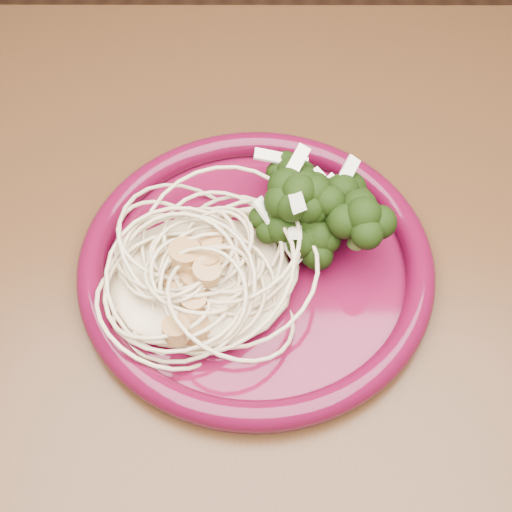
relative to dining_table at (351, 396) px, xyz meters
name	(u,v)px	position (x,y,z in m)	size (l,w,h in m)	color
dining_table	(351,396)	(0.00, 0.00, 0.00)	(1.20, 0.80, 0.75)	#472814
dinner_plate	(256,264)	(-0.08, 0.06, 0.11)	(0.35, 0.35, 0.02)	#510820
spaghetti_pile	(200,272)	(-0.12, 0.04, 0.12)	(0.14, 0.12, 0.03)	#D0BA8E
scallop_cluster	(197,244)	(-0.12, 0.04, 0.16)	(0.11, 0.11, 0.04)	tan
broccoli_pile	(323,226)	(-0.03, 0.08, 0.13)	(0.09, 0.15, 0.05)	black
onion_garnish	(327,199)	(-0.03, 0.08, 0.16)	(0.06, 0.09, 0.05)	#F5F4CE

